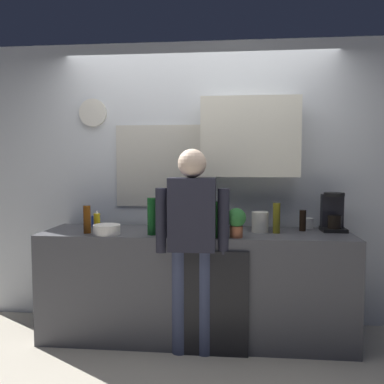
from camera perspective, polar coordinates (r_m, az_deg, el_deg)
The scene contains 18 objects.
ground_plane at distance 3.37m, azimuth 0.02°, elevation -22.07°, with size 8.00×8.00×0.00m, color beige.
kitchen_counter at distance 3.48m, azimuth 0.50°, elevation -13.12°, with size 2.58×0.64×0.91m, color #4C4C51.
dishwasher_panel at distance 3.17m, azimuth 2.90°, elevation -15.75°, with size 0.56×0.02×0.82m, color black.
back_wall_assembly at distance 3.72m, azimuth 1.89°, elevation 2.19°, with size 4.18×0.42×2.60m.
coffee_maker at distance 3.60m, azimuth 19.55°, elevation -2.96°, with size 0.20×0.20×0.33m.
bottle_dark_sauce at distance 3.52m, azimuth 15.59°, elevation -3.96°, with size 0.06×0.06×0.18m, color black.
bottle_clear_soda at distance 3.12m, azimuth 3.19°, elevation -3.91°, with size 0.09×0.09×0.28m, color #2D8C33.
bottle_olive_oil at distance 3.36m, azimuth 12.03°, elevation -3.68°, with size 0.06×0.06×0.25m, color olive.
bottle_green_wine at distance 3.22m, azimuth -5.77°, elevation -3.49°, with size 0.07×0.07×0.30m, color #195923.
bottle_amber_beer at distance 3.39m, azimuth -14.83°, elevation -3.82°, with size 0.06×0.06×0.23m, color brown.
cup_white_mug at distance 3.65m, azimuth 16.39°, elevation -4.35°, with size 0.08×0.08×0.10m, color white.
cup_blue_mug at distance 3.73m, azimuth -13.60°, elevation -4.09°, with size 0.08×0.08×0.10m, color #3351B2.
cup_yellow_cup at distance 3.54m, azimuth 0.18°, elevation -4.51°, with size 0.07×0.07×0.09m, color yellow.
mixing_bowl at distance 3.31m, azimuth -12.14°, elevation -5.29°, with size 0.22×0.22×0.08m, color white.
potted_plant at distance 3.11m, azimuth 6.38°, elevation -4.10°, with size 0.15×0.15×0.23m.
dish_soap at distance 3.49m, azimuth -13.48°, elevation -4.19°, with size 0.06×0.06×0.18m.
storage_canister at distance 3.39m, azimuth 9.73°, elevation -4.26°, with size 0.14×0.14×0.17m, color silver.
person_at_sink at distance 3.07m, azimuth 0.02°, elevation -6.01°, with size 0.57×0.22×1.60m.
Camera 1 is at (0.29, -3.01, 1.49)m, focal length 37.18 mm.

